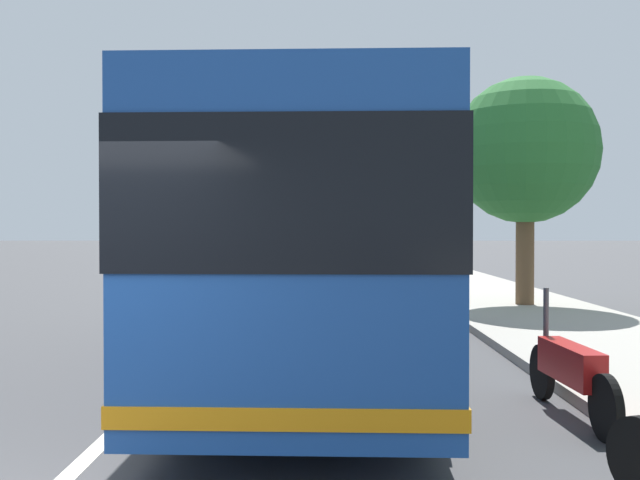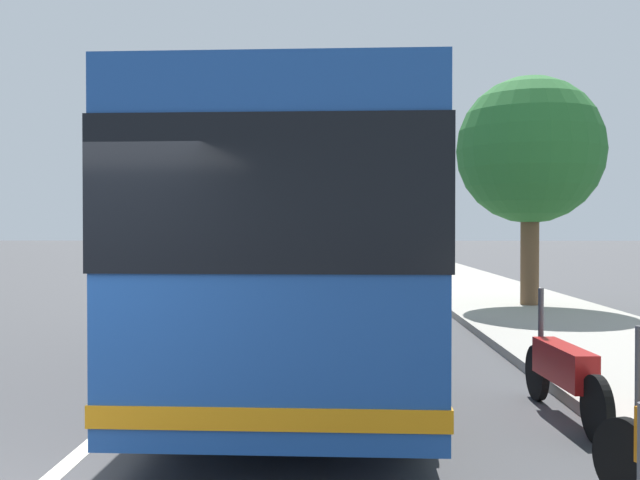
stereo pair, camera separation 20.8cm
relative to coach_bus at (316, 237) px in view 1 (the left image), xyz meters
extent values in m
cube|color=#9E998E|center=(4.07, -4.58, -1.72)|extent=(110.00, 3.60, 0.14)
cube|color=silver|center=(4.07, 1.85, -1.78)|extent=(110.00, 0.16, 0.01)
cube|color=#1E4C9E|center=(0.00, 0.00, -0.05)|extent=(10.23, 2.81, 2.77)
cube|color=black|center=(0.00, 0.00, 0.36)|extent=(10.28, 2.85, 1.10)
cube|color=orange|center=(0.00, 0.00, -1.19)|extent=(10.27, 2.84, 0.16)
cylinder|color=black|center=(3.29, 1.05, -1.29)|extent=(1.01, 0.33, 1.00)
cylinder|color=black|center=(3.22, -1.25, -1.29)|extent=(1.01, 0.33, 1.00)
cylinder|color=black|center=(-3.22, 1.25, -1.29)|extent=(1.01, 0.33, 1.00)
cylinder|color=black|center=(-3.29, -1.05, -1.29)|extent=(1.01, 0.33, 1.00)
cylinder|color=black|center=(-1.88, -2.54, -1.48)|extent=(0.61, 0.11, 0.61)
cylinder|color=black|center=(-3.53, -2.62, -1.48)|extent=(0.61, 0.11, 0.61)
cube|color=red|center=(-2.70, -2.58, -1.23)|extent=(1.25, 0.30, 0.37)
cylinder|color=#4C4C51|center=(-2.00, -2.55, -0.88)|extent=(0.06, 0.06, 0.70)
cube|color=navy|center=(28.21, -0.66, -1.19)|extent=(4.16, 1.97, 0.83)
cube|color=black|center=(28.28, -0.67, -0.53)|extent=(2.03, 1.70, 0.48)
cylinder|color=black|center=(29.60, 0.03, -1.47)|extent=(0.65, 0.26, 0.64)
cylinder|color=black|center=(29.50, -1.53, -1.47)|extent=(0.65, 0.26, 0.64)
cylinder|color=black|center=(26.92, 0.20, -1.47)|extent=(0.65, 0.26, 0.64)
cylinder|color=black|center=(26.83, -1.36, -1.47)|extent=(0.65, 0.26, 0.64)
cube|color=red|center=(32.91, 4.01, -1.20)|extent=(4.51, 1.97, 0.81)
cube|color=black|center=(32.88, 4.01, -0.56)|extent=(2.11, 1.69, 0.48)
cylinder|color=black|center=(31.41, 3.32, -1.47)|extent=(0.65, 0.26, 0.64)
cylinder|color=black|center=(31.50, 4.87, -1.47)|extent=(0.65, 0.26, 0.64)
cylinder|color=black|center=(34.32, 3.15, -1.47)|extent=(0.65, 0.26, 0.64)
cylinder|color=black|center=(34.41, 4.70, -1.47)|extent=(0.65, 0.26, 0.64)
cylinder|color=brown|center=(7.05, -4.77, -0.44)|extent=(0.42, 0.42, 2.70)
sphere|color=#286B2D|center=(7.05, -4.77, 1.93)|extent=(3.39, 3.39, 3.39)
camera|label=1|loc=(-10.07, -0.12, 0.12)|focal=41.35mm
camera|label=2|loc=(-10.07, -0.32, 0.12)|focal=41.35mm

